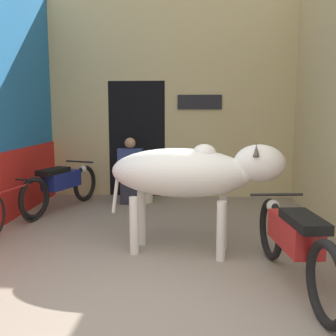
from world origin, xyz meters
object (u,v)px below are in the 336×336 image
object	(u,v)px
shopkeeper_seated	(130,169)
plastic_stool	(147,191)
cow	(191,174)
motorcycle_far	(62,184)
bicycle	(13,207)
motorcycle_near	(294,240)

from	to	relation	value
shopkeeper_seated	plastic_stool	distance (m)	0.51
cow	motorcycle_far	xyz separation A→B (m)	(-2.25, 1.96, -0.52)
bicycle	shopkeeper_seated	xyz separation A→B (m)	(1.38, 1.86, 0.28)
shopkeeper_seated	plastic_stool	xyz separation A→B (m)	(0.31, 0.02, -0.40)
cow	bicycle	distance (m)	2.69
shopkeeper_seated	plastic_stool	bearing A→B (deg)	2.96
motorcycle_near	shopkeeper_seated	bearing A→B (deg)	122.54
bicycle	motorcycle_far	bearing A→B (deg)	77.75
motorcycle_near	shopkeeper_seated	xyz separation A→B (m)	(-2.16, 3.39, 0.16)
motorcycle_far	shopkeeper_seated	distance (m)	1.26
motorcycle_far	bicycle	xyz separation A→B (m)	(-0.28, -1.27, -0.11)
cow	motorcycle_near	world-z (taller)	cow
bicycle	plastic_stool	size ratio (longest dim) A/B	4.03
bicycle	plastic_stool	xyz separation A→B (m)	(1.69, 1.87, -0.12)
bicycle	cow	bearing A→B (deg)	-15.22
motorcycle_far	shopkeeper_seated	size ratio (longest dim) A/B	1.64
bicycle	shopkeeper_seated	distance (m)	2.33
plastic_stool	motorcycle_far	bearing A→B (deg)	-156.95
motorcycle_far	bicycle	size ratio (longest dim) A/B	1.19
motorcycle_far	plastic_stool	distance (m)	1.55
cow	plastic_stool	size ratio (longest dim) A/B	5.06
motorcycle_far	shopkeeper_seated	world-z (taller)	shopkeeper_seated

